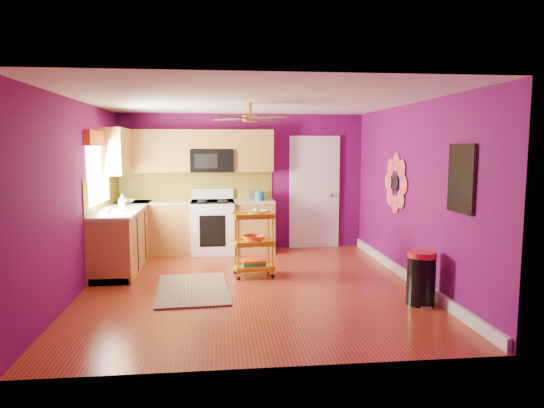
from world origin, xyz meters
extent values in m
plane|color=maroon|center=(0.00, 0.00, 0.00)|extent=(5.00, 5.00, 0.00)
cube|color=#620B58|center=(0.00, 2.50, 1.25)|extent=(4.50, 0.04, 2.50)
cube|color=#620B58|center=(0.00, -2.50, 1.25)|extent=(4.50, 0.04, 2.50)
cube|color=#620B58|center=(-2.25, 0.00, 1.25)|extent=(0.04, 5.00, 2.50)
cube|color=#620B58|center=(2.25, 0.00, 1.25)|extent=(0.04, 5.00, 2.50)
cube|color=silver|center=(0.00, 0.00, 2.50)|extent=(4.50, 5.00, 0.04)
cube|color=white|center=(2.22, 0.00, 0.07)|extent=(0.05, 4.90, 0.14)
cube|color=olive|center=(-1.95, 1.35, 0.45)|extent=(0.60, 2.30, 0.90)
cube|color=olive|center=(-0.85, 2.20, 0.45)|extent=(2.80, 0.60, 0.90)
cube|color=beige|center=(-1.95, 1.35, 0.92)|extent=(0.63, 2.30, 0.04)
cube|color=beige|center=(-0.85, 2.20, 0.92)|extent=(2.80, 0.63, 0.04)
cube|color=black|center=(-1.95, 1.35, 0.05)|extent=(0.54, 2.30, 0.10)
cube|color=black|center=(-0.85, 2.20, 0.05)|extent=(2.80, 0.54, 0.10)
cube|color=white|center=(-0.55, 2.17, 0.46)|extent=(0.76, 0.66, 0.92)
cube|color=black|center=(-0.55, 2.17, 0.93)|extent=(0.76, 0.62, 0.03)
cube|color=white|center=(-0.55, 2.45, 1.04)|extent=(0.76, 0.06, 0.18)
cube|color=black|center=(-0.55, 1.84, 0.45)|extent=(0.45, 0.02, 0.55)
cube|color=olive|center=(-1.59, 2.33, 1.83)|extent=(1.32, 0.33, 0.75)
cube|color=olive|center=(0.19, 2.33, 1.83)|extent=(0.72, 0.33, 0.75)
cube|color=olive|center=(-0.55, 2.33, 2.03)|extent=(0.76, 0.33, 0.34)
cube|color=olive|center=(-2.08, 1.85, 1.83)|extent=(0.33, 1.30, 0.75)
cube|color=black|center=(-0.55, 2.30, 1.65)|extent=(0.76, 0.38, 0.40)
cube|color=brown|center=(-0.85, 2.49, 1.20)|extent=(2.80, 0.01, 0.51)
cube|color=brown|center=(-2.24, 1.35, 1.20)|extent=(0.01, 2.30, 0.51)
cube|color=white|center=(-2.23, 1.05, 1.55)|extent=(0.03, 1.20, 1.00)
cube|color=#D34712|center=(-2.20, 1.05, 2.02)|extent=(0.08, 1.35, 0.22)
cube|color=white|center=(1.35, 2.48, 1.02)|extent=(0.85, 0.04, 2.05)
cube|color=white|center=(1.35, 2.46, 1.02)|extent=(0.95, 0.02, 2.15)
sphere|color=#BF8C3F|center=(1.67, 2.42, 1.00)|extent=(0.07, 0.07, 0.07)
cylinder|color=black|center=(2.23, 0.60, 1.35)|extent=(0.01, 0.24, 0.24)
cube|color=#1CA8B7|center=(2.23, -1.40, 1.55)|extent=(0.03, 0.52, 0.72)
cube|color=black|center=(2.21, -1.40, 1.55)|extent=(0.01, 0.56, 0.76)
cylinder|color=#BF8C3F|center=(0.00, 0.20, 2.42)|extent=(0.06, 0.06, 0.16)
cylinder|color=#BF8C3F|center=(0.00, 0.20, 2.28)|extent=(0.20, 0.20, 0.08)
cube|color=#4C2D19|center=(0.27, 0.47, 2.28)|extent=(0.47, 0.47, 0.01)
cube|color=#4C2D19|center=(-0.27, 0.47, 2.28)|extent=(0.47, 0.47, 0.01)
cube|color=#4C2D19|center=(-0.27, -0.07, 2.28)|extent=(0.47, 0.47, 0.01)
cube|color=#4C2D19|center=(0.27, -0.07, 2.28)|extent=(0.47, 0.47, 0.01)
cube|color=#301F10|center=(-0.79, -0.12, 0.01)|extent=(1.01, 1.56, 0.02)
cylinder|color=gold|center=(-0.17, 0.30, 0.48)|extent=(0.02, 0.02, 0.87)
cylinder|color=gold|center=(0.33, 0.35, 0.48)|extent=(0.02, 0.02, 0.87)
cylinder|color=gold|center=(-0.20, 0.65, 0.48)|extent=(0.02, 0.02, 0.87)
cylinder|color=gold|center=(0.30, 0.70, 0.48)|extent=(0.02, 0.02, 0.87)
sphere|color=black|center=(-0.17, 0.30, 0.03)|extent=(0.06, 0.06, 0.06)
sphere|color=black|center=(0.33, 0.35, 0.03)|extent=(0.06, 0.06, 0.06)
sphere|color=black|center=(-0.20, 0.65, 0.03)|extent=(0.06, 0.06, 0.06)
sphere|color=black|center=(0.30, 0.70, 0.03)|extent=(0.06, 0.06, 0.06)
cube|color=gold|center=(0.06, 0.50, 0.89)|extent=(0.60, 0.46, 0.03)
cube|color=gold|center=(0.06, 0.50, 0.49)|extent=(0.60, 0.46, 0.03)
cube|color=gold|center=(0.06, 0.50, 0.12)|extent=(0.60, 0.46, 0.03)
imported|color=beige|center=(0.12, 0.51, 0.94)|extent=(0.34, 0.34, 0.08)
sphere|color=yellow|center=(0.12, 0.51, 0.97)|extent=(0.10, 0.10, 0.10)
imported|color=#D34712|center=(0.06, 0.50, 0.56)|extent=(0.35, 0.35, 0.10)
cube|color=navy|center=(0.06, 0.50, 0.16)|extent=(0.35, 0.27, 0.04)
cube|color=#267233|center=(0.06, 0.50, 0.20)|extent=(0.35, 0.27, 0.04)
cube|color=#D34712|center=(0.06, 0.50, 0.23)|extent=(0.35, 0.27, 0.03)
cylinder|color=black|center=(1.98, -1.01, 0.29)|extent=(0.35, 0.35, 0.58)
cylinder|color=red|center=(1.98, -1.01, 0.61)|extent=(0.34, 0.34, 0.07)
cube|color=beige|center=(1.98, -1.18, 0.01)|extent=(0.12, 0.06, 0.03)
cylinder|color=#126887|center=(0.29, 2.15, 1.02)|extent=(0.18, 0.18, 0.16)
sphere|color=#126887|center=(0.29, 2.15, 1.12)|extent=(0.06, 0.06, 0.06)
cube|color=beige|center=(0.20, 2.20, 1.03)|extent=(0.22, 0.15, 0.18)
imported|color=#EA3F72|center=(-1.87, 0.92, 1.03)|extent=(0.08, 0.08, 0.17)
imported|color=white|center=(-2.02, 1.68, 1.03)|extent=(0.15, 0.15, 0.19)
imported|color=white|center=(-1.99, 1.98, 0.97)|extent=(0.25, 0.25, 0.06)
imported|color=white|center=(-2.04, 0.70, 0.98)|extent=(0.11, 0.11, 0.09)
camera|label=1|loc=(-0.42, -6.47, 1.89)|focal=32.00mm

